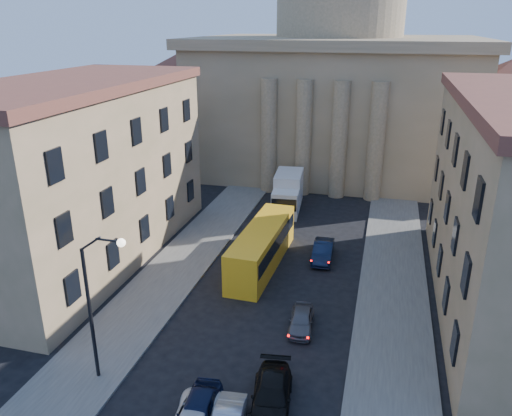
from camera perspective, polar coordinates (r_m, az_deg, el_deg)
The scene contains 11 objects.
sidewalk_left at distance 38.57m, azimuth -11.03°, elevation -8.97°, with size 5.00×60.00×0.15m, color #504E49.
sidewalk_right at distance 35.37m, azimuth 15.35°, elevation -12.30°, with size 5.00×60.00×0.15m, color #504E49.
church at distance 68.14m, azimuth 9.15°, elevation 14.43°, with size 68.02×28.76×36.60m.
building_left at distance 43.09m, azimuth -19.70°, elevation 3.97°, with size 11.60×26.60×14.70m.
street_lamp at distance 27.84m, azimuth -17.73°, elevation -9.64°, with size 2.62×0.44×8.83m.
car_left_near at distance 26.70m, azimuth -6.67°, elevation -22.19°, with size 1.80×4.47×1.52m, color black.
car_right_mid at distance 27.50m, azimuth 1.79°, elevation -20.62°, with size 2.03×5.00×1.45m, color black.
car_right_far at distance 33.32m, azimuth 5.20°, elevation -12.62°, with size 1.52×3.78×1.29m, color #505055.
car_right_distant at distance 42.37m, azimuth 7.66°, elevation -4.91°, with size 1.59×4.56×1.50m, color black.
city_bus at distance 40.64m, azimuth 0.69°, elevation -4.30°, with size 3.10×11.70×3.27m.
box_truck at distance 52.88m, azimuth 3.64°, elevation 1.70°, with size 3.31×7.11×3.79m.
Camera 1 is at (6.95, -11.96, 18.81)m, focal length 35.00 mm.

